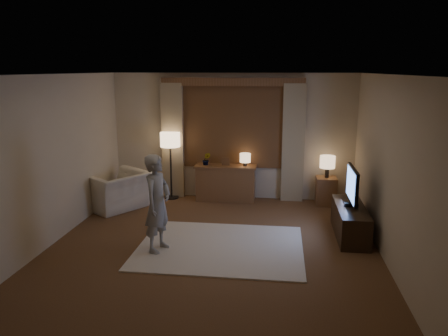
% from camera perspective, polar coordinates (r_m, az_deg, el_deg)
% --- Properties ---
extents(room, '(5.04, 5.54, 2.64)m').
position_cam_1_polar(room, '(6.88, -0.92, 1.59)').
color(room, brown).
rests_on(room, ground).
extents(rug, '(2.50, 2.00, 0.02)m').
position_cam_1_polar(rug, '(6.79, -0.48, -10.27)').
color(rug, beige).
rests_on(rug, floor).
extents(sideboard, '(1.20, 0.40, 0.70)m').
position_cam_1_polar(sideboard, '(9.05, 0.22, -2.07)').
color(sideboard, brown).
rests_on(sideboard, floor).
extents(picture_frame, '(0.16, 0.02, 0.20)m').
position_cam_1_polar(picture_frame, '(8.94, 0.22, 0.72)').
color(picture_frame, brown).
rests_on(picture_frame, sideboard).
extents(plant, '(0.17, 0.13, 0.30)m').
position_cam_1_polar(plant, '(8.99, -2.31, 1.10)').
color(plant, '#999999').
rests_on(plant, sideboard).
extents(table_lamp_sideboard, '(0.22, 0.22, 0.30)m').
position_cam_1_polar(table_lamp_sideboard, '(8.88, 2.78, 1.27)').
color(table_lamp_sideboard, black).
rests_on(table_lamp_sideboard, sideboard).
extents(floor_lamp, '(0.41, 0.41, 1.40)m').
position_cam_1_polar(floor_lamp, '(9.08, -7.04, 3.24)').
color(floor_lamp, black).
rests_on(floor_lamp, floor).
extents(armchair, '(1.41, 1.45, 0.71)m').
position_cam_1_polar(armchair, '(8.77, -13.82, -2.89)').
color(armchair, beige).
rests_on(armchair, floor).
extents(side_table, '(0.40, 0.40, 0.56)m').
position_cam_1_polar(side_table, '(9.00, 13.17, -2.95)').
color(side_table, brown).
rests_on(side_table, floor).
extents(table_lamp_side, '(0.30, 0.30, 0.44)m').
position_cam_1_polar(table_lamp_side, '(8.86, 13.36, 0.71)').
color(table_lamp_side, black).
rests_on(table_lamp_side, side_table).
extents(tv_stand, '(0.45, 1.40, 0.50)m').
position_cam_1_polar(tv_stand, '(7.45, 16.13, -6.69)').
color(tv_stand, black).
rests_on(tv_stand, floor).
extents(tv, '(0.22, 0.89, 0.64)m').
position_cam_1_polar(tv, '(7.28, 16.41, -2.20)').
color(tv, black).
rests_on(tv, tv_stand).
extents(person, '(0.48, 0.60, 1.46)m').
position_cam_1_polar(person, '(6.50, -8.68, -4.57)').
color(person, '#A09D94').
rests_on(person, rug).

